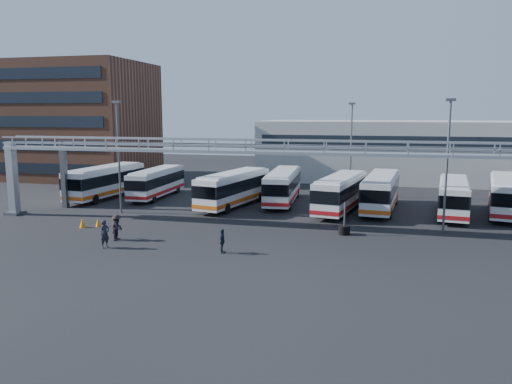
% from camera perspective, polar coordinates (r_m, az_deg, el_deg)
% --- Properties ---
extents(ground, '(140.00, 140.00, 0.00)m').
position_cam_1_polar(ground, '(34.89, 1.87, -6.16)').
color(ground, black).
rests_on(ground, ground).
extents(gantry, '(51.40, 5.15, 7.10)m').
position_cam_1_polar(gantry, '(39.59, 3.69, 3.76)').
color(gantry, '#96999E').
rests_on(gantry, ground).
extents(apartment_building, '(18.00, 15.00, 16.00)m').
position_cam_1_polar(apartment_building, '(75.10, -19.37, 7.69)').
color(apartment_building, brown).
rests_on(apartment_building, ground).
extents(warehouse, '(42.00, 14.00, 8.00)m').
position_cam_1_polar(warehouse, '(71.30, 17.93, 4.50)').
color(warehouse, '#9E9E99').
rests_on(warehouse, ground).
extents(light_pole_left, '(0.70, 0.35, 10.21)m').
position_cam_1_polar(light_pole_left, '(47.06, -15.43, 4.57)').
color(light_pole_left, '#4C4F54').
rests_on(light_pole_left, ground).
extents(light_pole_mid, '(0.70, 0.35, 10.21)m').
position_cam_1_polar(light_pole_mid, '(40.40, 21.02, 3.59)').
color(light_pole_mid, '#4C4F54').
rests_on(light_pole_mid, ground).
extents(light_pole_back, '(0.70, 0.35, 10.21)m').
position_cam_1_polar(light_pole_back, '(55.12, 10.81, 5.35)').
color(light_pole_back, '#4C4F54').
rests_on(light_pole_back, ground).
extents(bus_0, '(3.56, 11.57, 3.46)m').
position_cam_1_polar(bus_0, '(55.97, -16.79, 1.25)').
color(bus_0, silver).
rests_on(bus_0, ground).
extents(bus_1, '(2.56, 10.33, 3.12)m').
position_cam_1_polar(bus_1, '(55.14, -11.29, 1.16)').
color(bus_1, silver).
rests_on(bus_1, ground).
extents(bus_3, '(4.79, 11.49, 3.40)m').
position_cam_1_polar(bus_3, '(48.88, -2.57, 0.51)').
color(bus_3, silver).
rests_on(bus_3, ground).
extents(bus_4, '(3.18, 11.13, 3.34)m').
position_cam_1_polar(bus_4, '(50.68, 3.08, 0.77)').
color(bus_4, silver).
rests_on(bus_4, ground).
extents(bus_5, '(4.38, 11.38, 3.37)m').
position_cam_1_polar(bus_5, '(47.06, 9.65, 0.03)').
color(bus_5, silver).
rests_on(bus_5, ground).
extents(bus_6, '(3.67, 11.45, 3.42)m').
position_cam_1_polar(bus_6, '(48.34, 14.09, 0.15)').
color(bus_6, silver).
rests_on(bus_6, ground).
extents(bus_7, '(3.72, 10.81, 3.22)m').
position_cam_1_polar(bus_7, '(47.95, 21.63, -0.43)').
color(bus_7, silver).
rests_on(bus_7, ground).
extents(bus_8, '(4.67, 11.56, 3.42)m').
position_cam_1_polar(bus_8, '(50.21, 26.65, -0.22)').
color(bus_8, silver).
rests_on(bus_8, ground).
extents(pedestrian_a, '(0.68, 0.83, 1.96)m').
position_cam_1_polar(pedestrian_a, '(35.66, -16.89, -4.60)').
color(pedestrian_a, black).
rests_on(pedestrian_a, ground).
extents(pedestrian_b, '(0.69, 0.88, 1.75)m').
position_cam_1_polar(pedestrian_b, '(37.62, -15.53, -3.99)').
color(pedestrian_b, '#221F2B').
rests_on(pedestrian_b, ground).
extents(pedestrian_c, '(0.73, 1.22, 1.86)m').
position_cam_1_polar(pedestrian_c, '(37.66, -15.64, -3.90)').
color(pedestrian_c, black).
rests_on(pedestrian_c, ground).
extents(pedestrian_d, '(0.51, 0.99, 1.62)m').
position_cam_1_polar(pedestrian_d, '(33.02, -3.89, -5.61)').
color(pedestrian_d, '#1A272F').
rests_on(pedestrian_d, ground).
extents(cone_left, '(0.51, 0.51, 0.80)m').
position_cam_1_polar(cone_left, '(42.54, -19.21, -3.33)').
color(cone_left, orange).
rests_on(cone_left, ground).
extents(cone_right, '(0.52, 0.52, 0.69)m').
position_cam_1_polar(cone_right, '(42.54, -17.59, -3.32)').
color(cone_right, orange).
rests_on(cone_right, ground).
extents(tire_stack, '(0.88, 0.88, 2.50)m').
position_cam_1_polar(tire_stack, '(38.52, 10.05, -4.19)').
color(tire_stack, black).
rests_on(tire_stack, ground).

